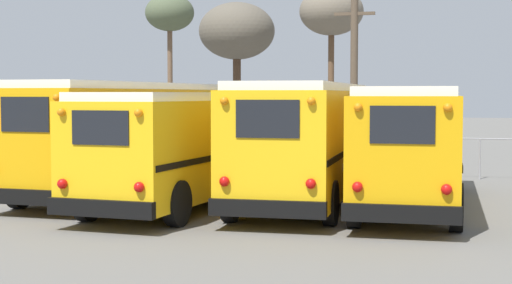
{
  "coord_description": "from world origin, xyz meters",
  "views": [
    {
      "loc": [
        6.06,
        -20.88,
        2.93
      ],
      "look_at": [
        0.0,
        -0.3,
        1.61
      ],
      "focal_mm": 55.0,
      "sensor_mm": 36.0,
      "label": 1
    }
  ],
  "objects_px": {
    "school_bus_0": "(127,133)",
    "school_bus_3": "(412,142)",
    "bare_tree_0": "(170,15)",
    "bare_tree_1": "(331,13)",
    "bare_tree_2": "(237,32)",
    "school_bus_2": "(307,138)",
    "school_bus_1": "(197,142)",
    "utility_pole": "(354,75)"
  },
  "relations": [
    {
      "from": "school_bus_1",
      "to": "bare_tree_0",
      "type": "bearing_deg",
      "value": 114.81
    },
    {
      "from": "school_bus_0",
      "to": "bare_tree_1",
      "type": "relative_size",
      "value": 1.28
    },
    {
      "from": "school_bus_2",
      "to": "bare_tree_2",
      "type": "height_order",
      "value": "bare_tree_2"
    },
    {
      "from": "utility_pole",
      "to": "bare_tree_2",
      "type": "height_order",
      "value": "bare_tree_2"
    },
    {
      "from": "school_bus_0",
      "to": "utility_pole",
      "type": "height_order",
      "value": "utility_pole"
    },
    {
      "from": "school_bus_3",
      "to": "utility_pole",
      "type": "relative_size",
      "value": 1.37
    },
    {
      "from": "bare_tree_0",
      "to": "school_bus_2",
      "type": "bearing_deg",
      "value": -56.24
    },
    {
      "from": "school_bus_0",
      "to": "school_bus_1",
      "type": "distance_m",
      "value": 3.22
    },
    {
      "from": "bare_tree_2",
      "to": "school_bus_2",
      "type": "bearing_deg",
      "value": -67.18
    },
    {
      "from": "bare_tree_2",
      "to": "school_bus_1",
      "type": "bearing_deg",
      "value": -75.08
    },
    {
      "from": "school_bus_3",
      "to": "bare_tree_2",
      "type": "height_order",
      "value": "bare_tree_2"
    },
    {
      "from": "school_bus_1",
      "to": "utility_pole",
      "type": "height_order",
      "value": "utility_pole"
    },
    {
      "from": "utility_pole",
      "to": "school_bus_3",
      "type": "bearing_deg",
      "value": -74.73
    },
    {
      "from": "school_bus_3",
      "to": "bare_tree_2",
      "type": "distance_m",
      "value": 23.43
    },
    {
      "from": "bare_tree_0",
      "to": "bare_tree_1",
      "type": "bearing_deg",
      "value": 21.21
    },
    {
      "from": "school_bus_0",
      "to": "school_bus_2",
      "type": "distance_m",
      "value": 5.66
    },
    {
      "from": "school_bus_1",
      "to": "school_bus_2",
      "type": "height_order",
      "value": "school_bus_2"
    },
    {
      "from": "school_bus_0",
      "to": "school_bus_3",
      "type": "relative_size",
      "value": 1.06
    },
    {
      "from": "school_bus_1",
      "to": "bare_tree_1",
      "type": "xyz_separation_m",
      "value": [
        -0.17,
        19.79,
        5.4
      ]
    },
    {
      "from": "bare_tree_2",
      "to": "school_bus_3",
      "type": "bearing_deg",
      "value": -60.81
    },
    {
      "from": "school_bus_2",
      "to": "school_bus_3",
      "type": "distance_m",
      "value": 2.82
    },
    {
      "from": "school_bus_0",
      "to": "school_bus_3",
      "type": "distance_m",
      "value": 8.47
    },
    {
      "from": "school_bus_1",
      "to": "bare_tree_1",
      "type": "relative_size",
      "value": 1.23
    },
    {
      "from": "bare_tree_1",
      "to": "school_bus_3",
      "type": "bearing_deg",
      "value": -72.97
    },
    {
      "from": "utility_pole",
      "to": "bare_tree_2",
      "type": "xyz_separation_m",
      "value": [
        -7.41,
        6.16,
        2.49
      ]
    },
    {
      "from": "school_bus_0",
      "to": "school_bus_2",
      "type": "bearing_deg",
      "value": -5.88
    },
    {
      "from": "utility_pole",
      "to": "bare_tree_2",
      "type": "distance_m",
      "value": 9.95
    },
    {
      "from": "bare_tree_0",
      "to": "school_bus_3",
      "type": "bearing_deg",
      "value": -49.99
    },
    {
      "from": "school_bus_0",
      "to": "school_bus_3",
      "type": "xyz_separation_m",
      "value": [
        8.44,
        -0.7,
        -0.08
      ]
    },
    {
      "from": "school_bus_3",
      "to": "utility_pole",
      "type": "xyz_separation_m",
      "value": [
        -3.8,
        13.9,
        2.09
      ]
    },
    {
      "from": "school_bus_1",
      "to": "bare_tree_2",
      "type": "xyz_separation_m",
      "value": [
        -5.57,
        20.92,
        4.64
      ]
    },
    {
      "from": "bare_tree_0",
      "to": "bare_tree_1",
      "type": "relative_size",
      "value": 0.95
    },
    {
      "from": "school_bus_0",
      "to": "bare_tree_0",
      "type": "bearing_deg",
      "value": 108.02
    },
    {
      "from": "school_bus_1",
      "to": "utility_pole",
      "type": "bearing_deg",
      "value": 82.92
    },
    {
      "from": "school_bus_3",
      "to": "bare_tree_1",
      "type": "distance_m",
      "value": 20.51
    },
    {
      "from": "bare_tree_1",
      "to": "bare_tree_2",
      "type": "bearing_deg",
      "value": 168.24
    },
    {
      "from": "school_bus_0",
      "to": "bare_tree_1",
      "type": "xyz_separation_m",
      "value": [
        2.65,
        18.23,
        5.27
      ]
    },
    {
      "from": "school_bus_1",
      "to": "bare_tree_0",
      "type": "xyz_separation_m",
      "value": [
        -7.78,
        16.84,
        5.21
      ]
    },
    {
      "from": "school_bus_0",
      "to": "school_bus_1",
      "type": "height_order",
      "value": "school_bus_0"
    },
    {
      "from": "school_bus_2",
      "to": "bare_tree_1",
      "type": "xyz_separation_m",
      "value": [
        -2.98,
        18.81,
        5.29
      ]
    },
    {
      "from": "school_bus_2",
      "to": "utility_pole",
      "type": "xyz_separation_m",
      "value": [
        -0.98,
        13.78,
        2.03
      ]
    },
    {
      "from": "school_bus_1",
      "to": "school_bus_3",
      "type": "height_order",
      "value": "school_bus_3"
    }
  ]
}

